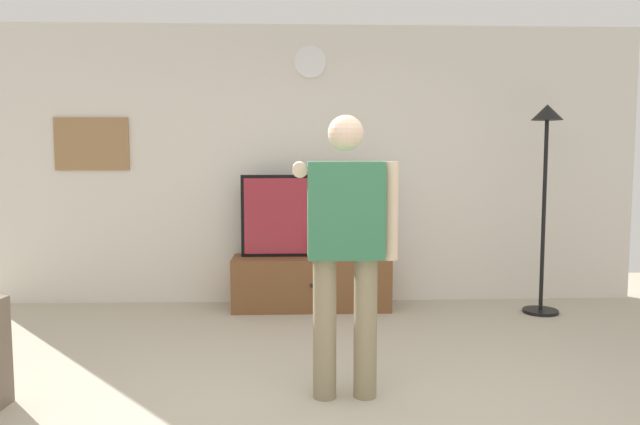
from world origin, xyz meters
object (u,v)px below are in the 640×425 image
Objects in this scene: wall_clock at (310,62)px; person_standing_nearer_lamp at (345,239)px; tv_stand at (311,283)px; television at (311,216)px; floor_lamp at (545,165)px; framed_picture at (92,144)px.

wall_clock is 2.79m from person_standing_nearer_lamp.
tv_stand is 1.12× the size of television.
wall_clock is at bearing 165.71° from floor_lamp.
floor_lamp is 1.13× the size of person_standing_nearer_lamp.
tv_stand is 0.64m from television.
tv_stand is 0.88× the size of person_standing_nearer_lamp.
tv_stand is at bearing -90.00° from wall_clock.
wall_clock is 2.24m from framed_picture.
television is 4.28× the size of wall_clock.
floor_lamp reaches higher than tv_stand.
tv_stand is at bearing -90.00° from television.
tv_stand is 2.12m from wall_clock.
floor_lamp is at bearing -6.70° from tv_stand.
framed_picture is 3.36m from person_standing_nearer_lamp.
floor_lamp reaches higher than person_standing_nearer_lamp.
tv_stand is at bearing -8.00° from framed_picture.
framed_picture is at bearing 132.83° from person_standing_nearer_lamp.
framed_picture is 0.37× the size of floor_lamp.
floor_lamp is (2.11, -0.25, 1.12)m from tv_stand.
floor_lamp is at bearing -14.29° from wall_clock.
television is at bearing -6.75° from framed_picture.
person_standing_nearer_lamp is at bearing -86.08° from tv_stand.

